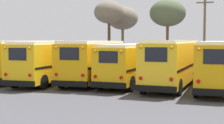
% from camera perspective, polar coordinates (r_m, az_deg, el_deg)
% --- Properties ---
extents(ground_plane, '(160.00, 160.00, 0.00)m').
position_cam_1_polar(ground_plane, '(26.41, 0.02, -3.65)').
color(ground_plane, '#424247').
extents(school_bus_0, '(2.57, 10.25, 3.32)m').
position_cam_1_polar(school_bus_0, '(29.85, -14.11, 0.56)').
color(school_bus_0, '#E5A00C').
rests_on(school_bus_0, ground).
extents(school_bus_1, '(2.62, 10.83, 3.26)m').
position_cam_1_polar(school_bus_1, '(27.77, -9.37, 0.34)').
color(school_bus_1, yellow).
rests_on(school_bus_1, ground).
extents(school_bus_2, '(2.87, 9.83, 3.30)m').
position_cam_1_polar(school_bus_2, '(26.94, -2.99, 0.31)').
color(school_bus_2, '#E5A00C').
rests_on(school_bus_2, ground).
extents(school_bus_3, '(2.91, 10.20, 3.07)m').
position_cam_1_polar(school_bus_3, '(26.11, 3.49, -0.03)').
color(school_bus_3, '#EAAA0F').
rests_on(school_bus_3, ground).
extents(school_bus_4, '(2.87, 10.65, 3.36)m').
position_cam_1_polar(school_bus_4, '(24.99, 10.10, 0.09)').
color(school_bus_4, yellow).
rests_on(school_bus_4, ground).
extents(school_bus_5, '(2.49, 10.43, 3.29)m').
position_cam_1_polar(school_bus_5, '(24.31, 17.22, -0.20)').
color(school_bus_5, '#E5A00C').
rests_on(school_bus_5, ground).
extents(utility_pole, '(1.80, 0.26, 8.38)m').
position_cam_1_polar(utility_pole, '(38.30, 15.12, 5.07)').
color(utility_pole, brown).
rests_on(utility_pole, ground).
extents(bare_tree_0, '(4.10, 4.10, 7.81)m').
position_cam_1_polar(bare_tree_0, '(46.06, 1.79, 7.25)').
color(bare_tree_0, brown).
rests_on(bare_tree_0, ground).
extents(bare_tree_1, '(3.65, 3.65, 8.09)m').
position_cam_1_polar(bare_tree_1, '(41.98, -0.49, 8.18)').
color(bare_tree_1, '#473323').
rests_on(bare_tree_1, ground).
extents(bare_tree_2, '(4.08, 4.08, 7.94)m').
position_cam_1_polar(bare_tree_2, '(39.63, 9.23, 7.99)').
color(bare_tree_2, brown).
rests_on(bare_tree_2, ground).
extents(fence_line, '(23.61, 0.06, 1.42)m').
position_cam_1_polar(fence_line, '(33.14, 3.96, -0.42)').
color(fence_line, '#939399').
rests_on(fence_line, ground).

